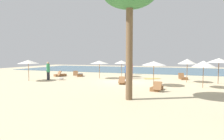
{
  "coord_description": "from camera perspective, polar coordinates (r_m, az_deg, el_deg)",
  "views": [
    {
      "loc": [
        5.14,
        -17.86,
        2.54
      ],
      "look_at": [
        -1.49,
        0.59,
        1.1
      ],
      "focal_mm": 30.52,
      "sensor_mm": 36.0,
      "label": 1
    }
  ],
  "objects": [
    {
      "name": "umbrella_0",
      "position": [
        21.48,
        -3.8,
        2.33
      ],
      "size": [
        2.09,
        2.09,
        2.01
      ],
      "color": "olive",
      "rests_on": "ground_plane"
    },
    {
      "name": "person_3",
      "position": [
        21.86,
        5.87,
        0.11
      ],
      "size": [
        0.43,
        0.43,
        1.91
      ],
      "color": "#BF3338",
      "rests_on": "ground_plane"
    },
    {
      "name": "umbrella_2",
      "position": [
        23.21,
        2.9,
        2.4
      ],
      "size": [
        1.78,
        1.78,
        2.0
      ],
      "color": "brown",
      "rests_on": "ground_plane"
    },
    {
      "name": "umbrella_1",
      "position": [
        21.25,
        -23.79,
        2.25
      ],
      "size": [
        2.09,
        2.09,
        2.14
      ],
      "color": "olive",
      "rests_on": "ground_plane"
    },
    {
      "name": "umbrella_6",
      "position": [
        19.68,
        21.63,
        2.39
      ],
      "size": [
        1.8,
        1.8,
        2.27
      ],
      "color": "olive",
      "rests_on": "ground_plane"
    },
    {
      "name": "umbrella_4",
      "position": [
        19.87,
        29.39,
        2.51
      ],
      "size": [
        2.03,
        2.03,
        2.35
      ],
      "color": "brown",
      "rests_on": "ground_plane"
    },
    {
      "name": "person_1",
      "position": [
        21.24,
        -18.57,
        -0.22
      ],
      "size": [
        0.5,
        0.5,
        1.94
      ],
      "color": "#26262D",
      "rests_on": "ground_plane"
    },
    {
      "name": "umbrella_5",
      "position": [
        16.77,
        25.74,
        1.68
      ],
      "size": [
        1.78,
        1.78,
        2.17
      ],
      "color": "brown",
      "rests_on": "ground_plane"
    },
    {
      "name": "lounger_4",
      "position": [
        24.79,
        -15.29,
        -1.43
      ],
      "size": [
        1.27,
        1.73,
        0.73
      ],
      "color": "brown",
      "rests_on": "ground_plane"
    },
    {
      "name": "lounger_0",
      "position": [
        22.21,
        20.46,
        -2.17
      ],
      "size": [
        1.02,
        1.74,
        0.74
      ],
      "color": "brown",
      "rests_on": "ground_plane"
    },
    {
      "name": "lounger_3",
      "position": [
        24.21,
        -9.65,
        -1.46
      ],
      "size": [
        1.22,
        1.75,
        0.73
      ],
      "color": "brown",
      "rests_on": "ground_plane"
    },
    {
      "name": "lounger_1",
      "position": [
        17.59,
        3.59,
        -3.53
      ],
      "size": [
        0.62,
        1.67,
        0.72
      ],
      "color": "brown",
      "rests_on": "ground_plane"
    },
    {
      "name": "person_2",
      "position": [
        21.08,
        4.32,
        -0.47
      ],
      "size": [
        0.49,
        0.49,
        1.66
      ],
      "color": "#26262D",
      "rests_on": "ground_plane"
    },
    {
      "name": "umbrella_3",
      "position": [
        16.56,
        12.42,
        1.97
      ],
      "size": [
        2.07,
        2.07,
        2.09
      ],
      "color": "olive",
      "rests_on": "ground_plane"
    },
    {
      "name": "surfboard",
      "position": [
        21.63,
        11.96,
        -2.54
      ],
      "size": [
        1.98,
        1.44,
        0.07
      ],
      "color": "gold",
      "rests_on": "ground_plane"
    },
    {
      "name": "ground_plane",
      "position": [
        18.76,
        3.69,
        -3.59
      ],
      "size": [
        60.0,
        60.0,
        0.0
      ],
      "primitive_type": "plane",
      "color": "beige"
    },
    {
      "name": "person_4",
      "position": [
        25.99,
        5.36,
        0.55
      ],
      "size": [
        0.5,
        0.5,
        1.77
      ],
      "color": "#338C59",
      "rests_on": "ground_plane"
    },
    {
      "name": "ocean_water",
      "position": [
        35.33,
        11.34,
        0.04
      ],
      "size": [
        48.0,
        16.0,
        0.06
      ],
      "primitive_type": "cube",
      "color": "#476B7F",
      "rests_on": "ground_plane"
    },
    {
      "name": "dog",
      "position": [
        20.77,
        -15.07,
        -2.52
      ],
      "size": [
        0.64,
        0.55,
        0.31
      ],
      "color": "silver",
      "rests_on": "ground_plane"
    },
    {
      "name": "lounger_2",
      "position": [
        14.55,
        13.29,
        -5.28
      ],
      "size": [
        0.87,
        1.72,
        0.74
      ],
      "color": "brown",
      "rests_on": "ground_plane"
    }
  ]
}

